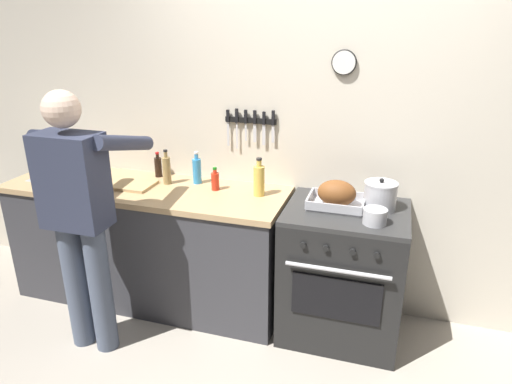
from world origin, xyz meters
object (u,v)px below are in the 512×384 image
Objects in this scene: bottle_dish_soap at (197,170)px; bottle_vinegar at (167,170)px; stove at (342,273)px; bottle_soy_sauce at (158,167)px; roasting_pan at (337,195)px; bottle_hot_sauce at (215,181)px; stock_pot at (380,196)px; bottle_cooking_oil at (259,180)px; cutting_board at (128,184)px; saucepan at (375,216)px; person_cook at (79,210)px.

bottle_dish_soap is 0.93× the size of bottle_vinegar.
bottle_soy_sauce is at bearing 170.98° from stove.
bottle_hot_sauce is at bearing 175.83° from roasting_pan.
roasting_pan is at bearing -170.08° from stock_pot.
roasting_pan is at bearing -3.63° from bottle_vinegar.
bottle_dish_soap reaches higher than bottle_soy_sauce.
stock_pot is 0.78m from bottle_cooking_oil.
cutting_board is at bearing -178.26° from roasting_pan.
cutting_board is at bearing 175.21° from saucepan.
stock_pot is 1.48m from bottle_vinegar.
roasting_pan is 1.35× the size of bottle_cooking_oil.
saucepan is at bearing -14.97° from bottle_dish_soap.
cutting_board is (-0.03, 0.57, -0.04)m from person_cook.
stock_pot is (0.26, 0.05, 0.01)m from roasting_pan.
stove is 0.55m from saucepan.
roasting_pan is at bearing -4.17° from bottle_hot_sauce.
roasting_pan is 1.47m from cutting_board.
stock_pot is (0.19, 0.07, 0.54)m from stove.
stock_pot is at bearing 2.99° from cutting_board.
roasting_pan is 1.40× the size of bottle_vinegar.
person_cook is at bearing -118.68° from bottle_dish_soap.
stove is 0.53m from roasting_pan.
bottle_vinegar is (-0.70, 0.03, -0.00)m from bottle_cooking_oil.
bottle_hot_sauce is at bearing -27.03° from bottle_dish_soap.
stove is 1.41m from bottle_vinegar.
stove is at bearing -19.84° from roasting_pan.
stove is 0.82m from bottle_cooking_oil.
bottle_soy_sauce is 0.19m from bottle_vinegar.
bottle_hot_sauce is 0.64× the size of bottle_vinegar.
person_cook is 10.25× the size of bottle_hot_sauce.
cutting_board is at bearing -170.35° from bottle_hot_sauce.
roasting_pan is at bearing 1.74° from cutting_board.
person_cook is 1.83m from stock_pot.
cutting_board is (-1.73, -0.09, -0.08)m from stock_pot.
bottle_dish_soap reaches higher than bottle_hot_sauce.
cutting_board is at bearing -174.36° from bottle_cooking_oil.
bottle_dish_soap is 0.20m from bottle_hot_sauce.
bottle_cooking_oil reaches higher than bottle_soy_sauce.
person_cook is 8.75× the size of bottle_soy_sauce.
bottle_soy_sauce reaches higher than stove.
person_cook is at bearing -158.62° from stove.
bottle_hot_sauce is 0.85× the size of bottle_soy_sauce.
bottle_soy_sauce reaches higher than saucepan.
person_cook reaches higher than roasting_pan.
stove is 5.56× the size of bottle_hot_sauce.
stock_pot is 1.08× the size of bottle_soy_sauce.
bottle_vinegar reaches higher than bottle_hot_sauce.
person_cook is 1.74m from saucepan.
saucepan is at bearing -93.27° from stock_pot.
person_cook reaches higher than bottle_cooking_oil.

